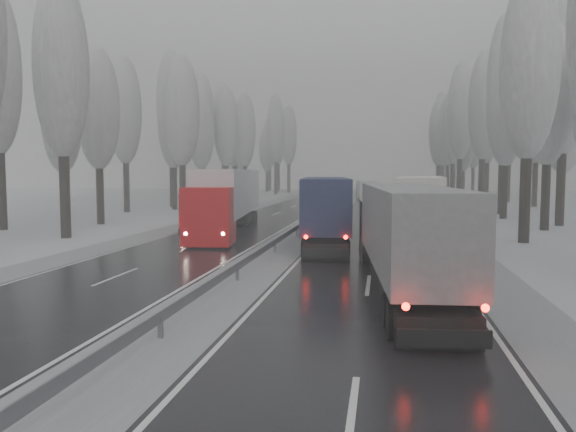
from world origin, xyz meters
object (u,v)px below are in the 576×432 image
(truck_blue_box, at_px, (325,206))
(truck_red_white, at_px, (227,197))
(truck_grey_tarp, at_px, (403,230))
(truck_cream_box, at_px, (421,204))
(box_truck_distant, at_px, (366,190))
(truck_red_red, at_px, (220,199))

(truck_blue_box, height_order, truck_red_white, truck_red_white)
(truck_grey_tarp, relative_size, truck_blue_box, 0.96)
(truck_blue_box, bearing_deg, truck_red_white, 143.92)
(truck_cream_box, height_order, box_truck_distant, truck_cream_box)
(truck_blue_box, bearing_deg, truck_grey_tarp, -78.20)
(truck_cream_box, distance_m, truck_red_red, 16.85)
(truck_blue_box, distance_m, truck_red_white, 8.54)
(truck_cream_box, xyz_separation_m, truck_red_white, (-13.27, 1.67, 0.27))
(truck_grey_tarp, bearing_deg, truck_cream_box, 78.67)
(truck_grey_tarp, height_order, truck_cream_box, truck_cream_box)
(truck_cream_box, bearing_deg, truck_blue_box, -151.98)
(truck_grey_tarp, distance_m, truck_blue_box, 13.71)
(box_truck_distant, bearing_deg, truck_grey_tarp, -94.25)
(truck_grey_tarp, bearing_deg, box_truck_distant, 87.60)
(truck_blue_box, bearing_deg, truck_cream_box, 17.70)
(box_truck_distant, bearing_deg, truck_cream_box, -91.57)
(truck_grey_tarp, distance_m, truck_cream_box, 15.73)
(truck_blue_box, height_order, box_truck_distant, truck_blue_box)
(truck_blue_box, bearing_deg, box_truck_distant, 82.99)
(truck_grey_tarp, xyz_separation_m, truck_cream_box, (1.67, 15.64, 0.12))
(truck_blue_box, relative_size, truck_red_white, 0.89)
(box_truck_distant, relative_size, truck_red_white, 0.47)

